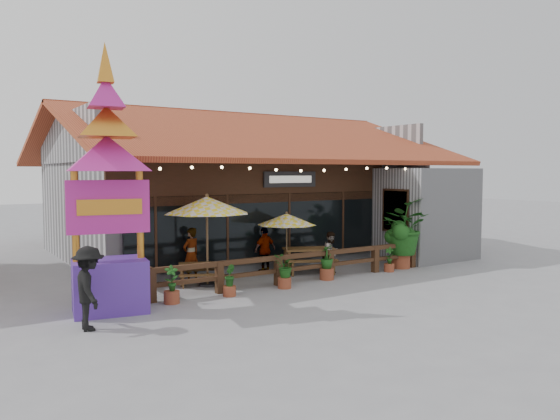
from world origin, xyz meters
TOP-DOWN VIEW (x-y plane):
  - ground at (0.00, 0.00)m, footprint 100.00×100.00m
  - restaurant_building at (0.26, 6.61)m, footprint 15.50×14.73m
  - patio_railing at (-2.25, -0.27)m, footprint 10.00×2.60m
  - umbrella_left at (-4.34, 0.62)m, footprint 2.90×2.90m
  - umbrella_right at (-1.28, 0.86)m, footprint 2.13×2.13m
  - picnic_table_left at (-4.40, 0.93)m, footprint 1.71×1.61m
  - picnic_table_right at (-0.39, 0.79)m, footprint 2.19×2.06m
  - thai_sign_tower at (-7.70, -0.86)m, footprint 3.03×3.03m
  - tropical_plant at (2.85, -0.39)m, footprint 2.11×2.25m
  - diner_a at (-4.46, 1.54)m, footprint 0.72×0.59m
  - diner_b at (0.05, 0.10)m, footprint 0.79×0.67m
  - diner_c at (-1.69, 1.58)m, footprint 0.98×0.55m
  - pedestrian at (-8.53, -2.17)m, footprint 0.78×1.25m
  - planter_a at (-6.10, -0.88)m, footprint 0.41×0.41m
  - planter_b at (-4.43, -0.97)m, footprint 0.37×0.40m
  - planter_c at (-2.57, -0.95)m, footprint 0.67×0.61m
  - planter_d at (-0.71, -0.61)m, footprint 0.58×0.58m
  - planter_e at (1.97, -0.69)m, footprint 0.35×0.37m

SIDE VIEW (x-z plane):
  - ground at x=0.00m, z-range 0.00..0.00m
  - planter_e at x=1.97m, z-range -0.07..0.79m
  - planter_b at x=-4.43m, z-range -0.04..0.84m
  - planter_a at x=-6.10m, z-range -0.08..0.93m
  - picnic_table_left at x=-4.40m, z-range 0.11..0.77m
  - planter_d at x=-0.71m, z-range -0.02..1.10m
  - planter_c at x=-2.57m, z-range 0.06..1.05m
  - picnic_table_right at x=-0.39m, z-range 0.15..0.98m
  - patio_railing at x=-2.25m, z-range 0.15..1.07m
  - diner_b at x=0.05m, z-range 0.00..1.44m
  - diner_c at x=-1.69m, z-range 0.00..1.58m
  - diner_a at x=-4.46m, z-range 0.00..1.71m
  - pedestrian at x=-8.53m, z-range 0.00..1.85m
  - tropical_plant at x=2.85m, z-range 0.18..2.69m
  - umbrella_right at x=-1.28m, z-range 0.79..2.93m
  - restaurant_building at x=0.26m, z-range -0.84..5.25m
  - umbrella_left at x=-4.34m, z-range 1.05..3.86m
  - thai_sign_tower at x=-7.70m, z-range 0.20..7.27m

